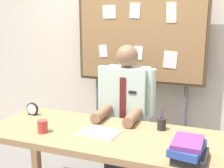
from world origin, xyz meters
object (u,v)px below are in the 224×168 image
Objects in this scene: book_stack at (189,150)px; coffee_mug at (43,126)px; open_notebook at (100,132)px; pen_holder at (162,124)px; desk at (105,143)px; desk_clock at (32,109)px; bulletin_board at (140,36)px; person at (126,123)px.

book_stack reaches higher than coffee_mug.
open_notebook is 0.44m from coffee_mug.
pen_holder is at bearing 24.09° from coffee_mug.
book_stack is at bearing -59.91° from pen_holder.
book_stack is at bearing -18.81° from desk.
book_stack reaches higher than desk_clock.
bulletin_board is at bearing 88.30° from open_notebook.
book_stack is (0.65, -0.76, 0.17)m from person.
book_stack is 1.47m from desk_clock.
coffee_mug is (-0.45, -1.13, -0.63)m from bulletin_board.
bulletin_board reaches higher than open_notebook.
person is at bearing -90.00° from bulletin_board.
book_stack is 0.71m from open_notebook.
coffee_mug is (-0.45, -0.16, 0.14)m from desk.
person is at bearing 90.00° from desk.
pen_holder is (0.40, -0.32, 0.16)m from person.
desk_clock is at bearing -133.41° from bulletin_board.
pen_holder is (0.84, 0.38, 0.00)m from coffee_mug.
bulletin_board is at bearing 117.89° from pen_holder.
desk is 0.95× the size of bulletin_board.
bulletin_board is 1.19m from open_notebook.
book_stack is 0.51m from pen_holder.
pen_holder is at bearing 3.07° from desk_clock.
bulletin_board is 6.77× the size of open_notebook.
bulletin_board is (0.00, 0.97, 0.77)m from desk.
desk is 6.42× the size of open_notebook.
desk is 11.61× the size of pen_holder.
person reaches higher than open_notebook.
pen_holder is (1.17, 0.06, -0.00)m from desk_clock.
book_stack is at bearing -16.52° from open_notebook.
bulletin_board is 1.28m from desk_clock.
book_stack is 1.01× the size of open_notebook.
desk is 0.47m from pen_holder.
desk is at bearing 161.19° from book_stack.
desk is 6.34× the size of book_stack.
bulletin_board is at bearing 90.00° from desk.
book_stack reaches higher than desk.
person is 0.53m from pen_holder.
open_notebook is at bearing -145.63° from desk.
desk_clock is at bearing -153.72° from person.
bulletin_board is at bearing 68.35° from coffee_mug.
desk_clock is at bearing 166.68° from open_notebook.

